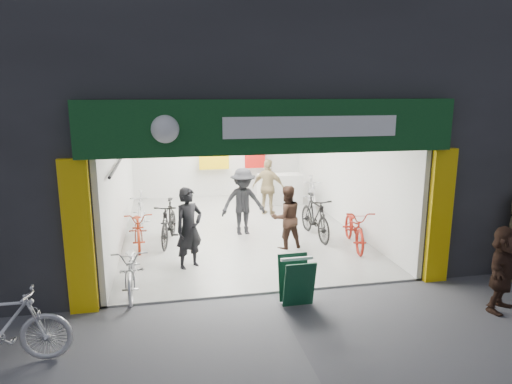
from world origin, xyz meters
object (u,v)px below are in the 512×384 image
object	(u,v)px
bike_right_front	(315,217)
sandwich_board	(296,280)
parked_bike	(1,328)
bike_left_front	(132,268)

from	to	relation	value
bike_right_front	sandwich_board	size ratio (longest dim) A/B	2.21
bike_right_front	parked_bike	distance (m)	7.31
bike_left_front	bike_right_front	world-z (taller)	bike_right_front
bike_left_front	sandwich_board	distance (m)	3.01
bike_right_front	sandwich_board	distance (m)	3.75
bike_left_front	sandwich_board	size ratio (longest dim) A/B	2.12
bike_right_front	parked_bike	size ratio (longest dim) A/B	1.02
bike_left_front	bike_right_front	bearing A→B (deg)	27.10
parked_bike	bike_right_front	bearing A→B (deg)	-52.85
bike_right_front	parked_bike	world-z (taller)	bike_right_front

